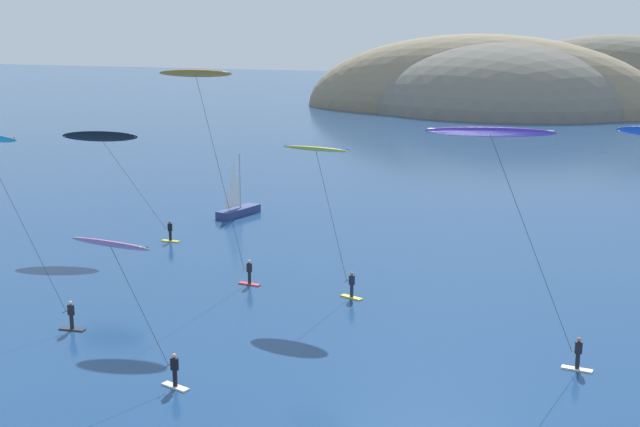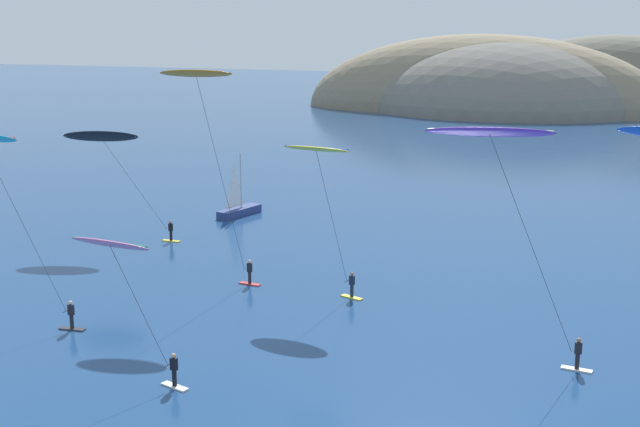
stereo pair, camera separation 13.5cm
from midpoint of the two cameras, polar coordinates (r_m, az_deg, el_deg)
name	(u,v)px [view 1 (the left image)]	position (r m, az deg, el deg)	size (l,w,h in m)	color
headland_island	(518,110)	(177.21, 13.86, 7.16)	(94.03, 51.44, 31.82)	slate
sailboat_near	(241,208)	(73.61, -5.72, 0.40)	(2.23, 5.97, 5.70)	navy
kitesurfer_orange	(201,92)	(51.97, -8.56, 8.51)	(6.37, 2.50, 14.16)	red
kitesurfer_pink	(116,256)	(39.01, -14.40, -2.92)	(6.42, 1.49, 7.06)	silver
kitesurfer_yellow	(319,160)	(49.72, -0.16, 3.80)	(5.65, 1.87, 9.62)	yellow
kitesurfer_purple	(496,148)	(39.09, 12.33, 4.58)	(8.55, 2.86, 12.14)	silver
kitesurfer_black	(105,143)	(65.12, -15.12, 4.87)	(8.77, 3.64, 8.95)	yellow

